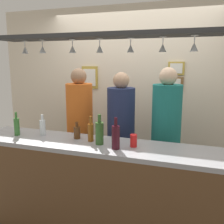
{
  "coord_description": "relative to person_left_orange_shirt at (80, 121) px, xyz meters",
  "views": [
    {
      "loc": [
        0.95,
        -2.66,
        1.81
      ],
      "look_at": [
        0.0,
        0.1,
        1.24
      ],
      "focal_mm": 41.86,
      "sensor_mm": 36.0,
      "label": 1
    }
  ],
  "objects": [
    {
      "name": "bottle_wine_dark_red",
      "position": [
        0.76,
        -0.79,
        0.08
      ],
      "size": [
        0.08,
        0.08,
        0.3
      ],
      "color": "#380F19",
      "rests_on": "bar_counter"
    },
    {
      "name": "ground_plane",
      "position": [
        0.53,
        -0.34,
        -1.04
      ],
      "size": [
        8.0,
        8.0,
        0.0
      ],
      "primitive_type": "plane",
      "color": "#4C4742"
    },
    {
      "name": "hanging_wineglass_center_left",
      "position": [
        0.25,
        -0.62,
        0.89
      ],
      "size": [
        0.07,
        0.07,
        0.13
      ],
      "color": "silver",
      "rests_on": "overhead_glass_rack"
    },
    {
      "name": "bottle_champagne_green",
      "position": [
        0.56,
        -0.71,
        0.08
      ],
      "size": [
        0.08,
        0.08,
        0.3
      ],
      "color": "#2D5623",
      "rests_on": "bar_counter"
    },
    {
      "name": "picture_frame_lower_pair",
      "position": [
        1.09,
        0.71,
        0.46
      ],
      "size": [
        0.3,
        0.02,
        0.18
      ],
      "color": "brown",
      "rests_on": "back_wall"
    },
    {
      "name": "person_left_orange_shirt",
      "position": [
        0.0,
        0.0,
        0.0
      ],
      "size": [
        0.34,
        0.34,
        1.72
      ],
      "color": "#2D334C",
      "rests_on": "ground_plane"
    },
    {
      "name": "drink_can",
      "position": [
        0.9,
        -0.68,
        0.03
      ],
      "size": [
        0.07,
        0.07,
        0.12
      ],
      "primitive_type": "cylinder",
      "color": "red",
      "rests_on": "bar_counter"
    },
    {
      "name": "hanging_wineglass_far_right",
      "position": [
        1.4,
        -0.66,
        0.89
      ],
      "size": [
        0.07,
        0.07,
        0.13
      ],
      "color": "silver",
      "rests_on": "overhead_glass_rack"
    },
    {
      "name": "picture_frame_upper_small",
      "position": [
        1.13,
        0.71,
        0.67
      ],
      "size": [
        0.22,
        0.02,
        0.18
      ],
      "color": "#B29338",
      "rests_on": "back_wall"
    },
    {
      "name": "bar_counter",
      "position": [
        0.53,
        -0.85,
        -0.36
      ],
      "size": [
        2.7,
        0.55,
        1.0
      ],
      "color": "#99999E",
      "rests_on": "ground_plane"
    },
    {
      "name": "picture_frame_caricature",
      "position": [
        -0.16,
        0.71,
        0.52
      ],
      "size": [
        0.26,
        0.02,
        0.34
      ],
      "color": "#B29338",
      "rests_on": "back_wall"
    },
    {
      "name": "hanging_wineglass_left",
      "position": [
        -0.07,
        -0.66,
        0.89
      ],
      "size": [
        0.07,
        0.07,
        0.13
      ],
      "color": "silver",
      "rests_on": "overhead_glass_rack"
    },
    {
      "name": "hanging_wineglass_right",
      "position": [
        1.13,
        -0.61,
        0.89
      ],
      "size": [
        0.07,
        0.07,
        0.13
      ],
      "color": "silver",
      "rests_on": "overhead_glass_rack"
    },
    {
      "name": "bottle_beer_brown_stubby",
      "position": [
        0.27,
        -0.61,
        0.04
      ],
      "size": [
        0.07,
        0.07,
        0.18
      ],
      "color": "#512D14",
      "rests_on": "bar_counter"
    },
    {
      "name": "bottle_beer_amber_tall",
      "position": [
        0.44,
        -0.65,
        0.06
      ],
      "size": [
        0.06,
        0.06,
        0.26
      ],
      "color": "brown",
      "rests_on": "bar_counter"
    },
    {
      "name": "person_right_teal_shirt",
      "position": [
        1.12,
        0.0,
        0.02
      ],
      "size": [
        0.34,
        0.34,
        1.74
      ],
      "color": "#2D334C",
      "rests_on": "ground_plane"
    },
    {
      "name": "overhead_glass_rack",
      "position": [
        0.53,
        -0.64,
        1.0
      ],
      "size": [
        2.2,
        0.36,
        0.04
      ],
      "primitive_type": "cube",
      "color": "black"
    },
    {
      "name": "person_middle_navy_shirt",
      "position": [
        0.56,
        0.0,
        -0.03
      ],
      "size": [
        0.34,
        0.34,
        1.68
      ],
      "color": "#2D334C",
      "rests_on": "ground_plane"
    },
    {
      "name": "bottle_soda_clear",
      "position": [
        -0.15,
        -0.62,
        0.06
      ],
      "size": [
        0.06,
        0.06,
        0.23
      ],
      "color": "silver",
      "rests_on": "bar_counter"
    },
    {
      "name": "hanging_wineglass_center_right",
      "position": [
        0.83,
        -0.58,
        0.89
      ],
      "size": [
        0.07,
        0.07,
        0.13
      ],
      "color": "silver",
      "rests_on": "overhead_glass_rack"
    },
    {
      "name": "bottle_beer_green_import",
      "position": [
        -0.42,
        -0.71,
        0.07
      ],
      "size": [
        0.06,
        0.06,
        0.26
      ],
      "color": "#336B2D",
      "rests_on": "bar_counter"
    },
    {
      "name": "hanging_wineglass_center",
      "position": [
        0.53,
        -0.6,
        0.89
      ],
      "size": [
        0.07,
        0.07,
        0.13
      ],
      "color": "silver",
      "rests_on": "overhead_glass_rack"
    },
    {
      "name": "back_wall",
      "position": [
        0.53,
        0.76,
        0.26
      ],
      "size": [
        4.4,
        0.06,
        2.6
      ],
      "primitive_type": "cube",
      "color": "beige",
      "rests_on": "ground_plane"
    },
    {
      "name": "hanging_wineglass_far_left",
      "position": [
        -0.34,
        -0.58,
        0.89
      ],
      "size": [
        0.07,
        0.07,
        0.13
      ],
      "color": "silver",
      "rests_on": "overhead_glass_rack"
    }
  ]
}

